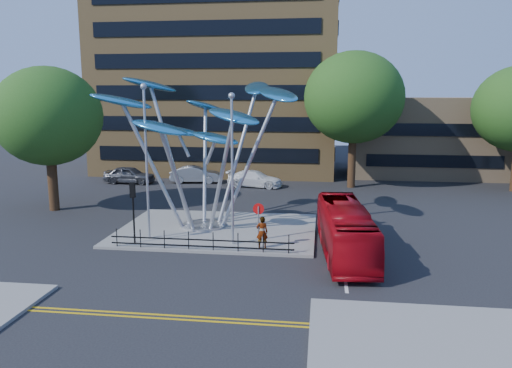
# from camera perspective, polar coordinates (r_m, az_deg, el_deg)

# --- Properties ---
(ground) EXTENTS (120.00, 120.00, 0.00)m
(ground) POSITION_cam_1_polar(r_m,az_deg,el_deg) (25.33, -5.00, -9.07)
(ground) COLOR black
(ground) RESTS_ON ground
(traffic_island) EXTENTS (12.00, 9.00, 0.15)m
(traffic_island) POSITION_cam_1_polar(r_m,az_deg,el_deg) (31.11, -4.41, -5.23)
(traffic_island) COLOR slate
(traffic_island) RESTS_ON ground
(pavement_right) EXTENTS (12.00, 6.00, 0.15)m
(pavement_right) POSITION_cam_1_polar(r_m,az_deg,el_deg) (19.17, 25.11, -16.41)
(pavement_right) COLOR slate
(pavement_right) RESTS_ON ground
(double_yellow_near) EXTENTS (40.00, 0.12, 0.01)m
(double_yellow_near) POSITION_cam_1_polar(r_m,az_deg,el_deg) (19.94, -8.85, -14.67)
(double_yellow_near) COLOR gold
(double_yellow_near) RESTS_ON ground
(double_yellow_far) EXTENTS (40.00, 0.12, 0.01)m
(double_yellow_far) POSITION_cam_1_polar(r_m,az_deg,el_deg) (19.68, -9.11, -15.03)
(double_yellow_far) COLOR gold
(double_yellow_far) RESTS_ON ground
(brick_tower) EXTENTS (25.00, 15.00, 30.00)m
(brick_tower) POSITION_cam_1_polar(r_m,az_deg,el_deg) (56.84, -4.13, 16.94)
(brick_tower) COLOR olive
(brick_tower) RESTS_ON ground
(low_building_near) EXTENTS (15.00, 8.00, 8.00)m
(low_building_near) POSITION_cam_1_polar(r_m,az_deg,el_deg) (54.55, 18.93, 5.12)
(low_building_near) COLOR tan
(low_building_near) RESTS_ON ground
(tree_right) EXTENTS (8.80, 8.80, 12.11)m
(tree_right) POSITION_cam_1_polar(r_m,az_deg,el_deg) (45.40, 11.14, 9.66)
(tree_right) COLOR black
(tree_right) RESTS_ON ground
(tree_left) EXTENTS (7.60, 7.60, 10.32)m
(tree_left) POSITION_cam_1_polar(r_m,az_deg,el_deg) (38.53, -22.68, 7.14)
(tree_left) COLOR black
(tree_left) RESTS_ON ground
(leaf_sculpture) EXTENTS (12.72, 9.54, 9.51)m
(leaf_sculpture) POSITION_cam_1_polar(r_m,az_deg,el_deg) (30.92, -6.28, 7.43)
(leaf_sculpture) COLOR #9EA0A5
(leaf_sculpture) RESTS_ON traffic_island
(street_lamp_left) EXTENTS (0.36, 0.36, 8.80)m
(street_lamp_left) POSITION_cam_1_polar(r_m,az_deg,el_deg) (28.70, -12.47, 3.99)
(street_lamp_left) COLOR #9EA0A5
(street_lamp_left) RESTS_ON traffic_island
(street_lamp_right) EXTENTS (0.36, 0.36, 8.30)m
(street_lamp_right) POSITION_cam_1_polar(r_m,az_deg,el_deg) (26.95, -2.75, 3.27)
(street_lamp_right) COLOR #9EA0A5
(street_lamp_right) RESTS_ON traffic_island
(traffic_light_island) EXTENTS (0.28, 0.18, 3.42)m
(traffic_light_island) POSITION_cam_1_polar(r_m,az_deg,el_deg) (28.38, -13.89, -1.74)
(traffic_light_island) COLOR black
(traffic_light_island) RESTS_ON traffic_island
(no_entry_sign_island) EXTENTS (0.60, 0.10, 2.45)m
(no_entry_sign_island) POSITION_cam_1_polar(r_m,az_deg,el_deg) (26.85, 0.29, -3.87)
(no_entry_sign_island) COLOR #9EA0A5
(no_entry_sign_island) RESTS_ON traffic_island
(pedestrian_railing_front) EXTENTS (10.00, 0.06, 1.00)m
(pedestrian_railing_front) POSITION_cam_1_polar(r_m,az_deg,el_deg) (26.95, -6.32, -6.66)
(pedestrian_railing_front) COLOR black
(pedestrian_railing_front) RESTS_ON traffic_island
(red_bus) EXTENTS (3.01, 9.65, 2.65)m
(red_bus) POSITION_cam_1_polar(r_m,az_deg,el_deg) (26.71, 10.13, -5.20)
(red_bus) COLOR #9A070F
(red_bus) RESTS_ON ground
(pedestrian) EXTENTS (0.70, 0.52, 1.74)m
(pedestrian) POSITION_cam_1_polar(r_m,az_deg,el_deg) (27.02, 0.70, -5.53)
(pedestrian) COLOR gray
(pedestrian) RESTS_ON traffic_island
(parked_car_left) EXTENTS (4.82, 2.09, 1.62)m
(parked_car_left) POSITION_cam_1_polar(r_m,az_deg,el_deg) (48.73, -14.27, 1.02)
(parked_car_left) COLOR #43454B
(parked_car_left) RESTS_ON ground
(parked_car_mid) EXTENTS (4.97, 2.28, 1.58)m
(parked_car_mid) POSITION_cam_1_polar(r_m,az_deg,el_deg) (47.92, -6.92, 1.09)
(parked_car_mid) COLOR #9FA2A6
(parked_car_mid) RESTS_ON ground
(parked_car_right) EXTENTS (5.32, 2.86, 1.47)m
(parked_car_right) POSITION_cam_1_polar(r_m,az_deg,el_deg) (45.47, -0.12, 0.60)
(parked_car_right) COLOR white
(parked_car_right) RESTS_ON ground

